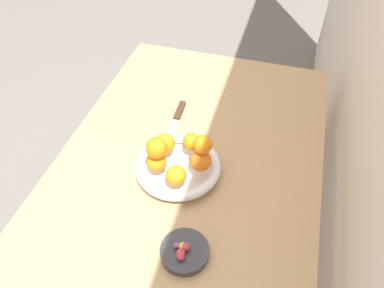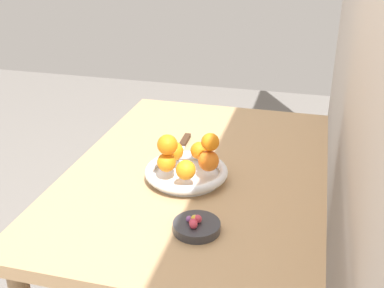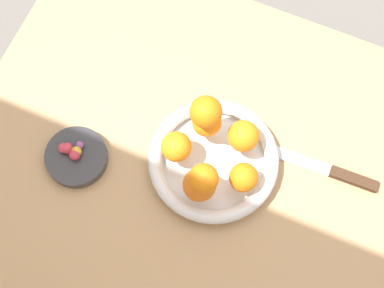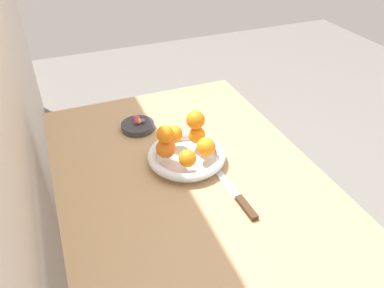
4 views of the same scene
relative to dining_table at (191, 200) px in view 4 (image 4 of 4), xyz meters
name	(u,v)px [view 4 (image 4 of 4)]	position (x,y,z in m)	size (l,w,h in m)	color
dining_table	(191,200)	(0.00, 0.00, 0.00)	(1.10, 0.76, 0.74)	tan
fruit_bowl	(187,156)	(0.08, -0.02, 0.11)	(0.24, 0.24, 0.04)	silver
candy_dish	(138,126)	(0.31, 0.07, 0.10)	(0.12, 0.12, 0.02)	#333338
orange_0	(166,148)	(0.08, 0.05, 0.16)	(0.06, 0.06, 0.06)	orange
orange_1	(187,158)	(0.01, 0.01, 0.15)	(0.05, 0.05, 0.05)	orange
orange_2	(206,147)	(0.04, -0.07, 0.16)	(0.06, 0.06, 0.06)	orange
orange_3	(197,135)	(0.11, -0.06, 0.16)	(0.05, 0.05, 0.05)	orange
orange_4	(173,134)	(0.14, 0.00, 0.16)	(0.06, 0.06, 0.06)	orange
orange_5	(196,120)	(0.11, -0.06, 0.21)	(0.06, 0.06, 0.06)	orange
orange_6	(165,134)	(0.07, 0.05, 0.21)	(0.05, 0.05, 0.05)	orange
candy_ball_0	(136,118)	(0.34, 0.07, 0.12)	(0.02, 0.02, 0.02)	#C6384C
candy_ball_1	(143,121)	(0.31, 0.06, 0.12)	(0.02, 0.02, 0.02)	#8C4C99
candy_ball_2	(137,121)	(0.31, 0.08, 0.12)	(0.02, 0.02, 0.02)	#C6384C
candy_ball_3	(137,119)	(0.33, 0.07, 0.12)	(0.02, 0.02, 0.02)	#C6384C
candy_ball_4	(139,121)	(0.31, 0.07, 0.12)	(0.02, 0.02, 0.02)	gold
knife	(235,194)	(-0.11, -0.09, 0.09)	(0.26, 0.03, 0.01)	#3F2819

